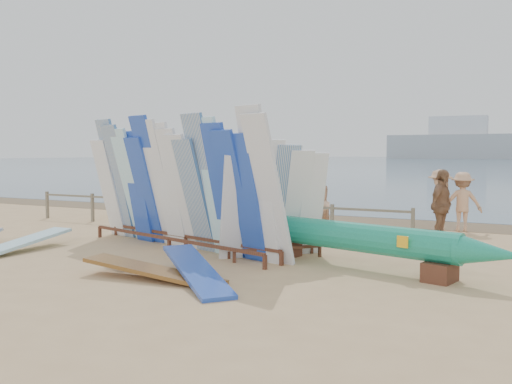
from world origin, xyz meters
The scene contains 24 objects.
ground centered at (0.00, 0.00, 0.00)m, with size 160.00×160.00×0.00m, color tan.
ocean centered at (0.00, 128.00, 0.00)m, with size 320.00×240.00×0.02m, color #415C74.
wet_sand_strip centered at (0.00, 7.20, 0.00)m, with size 40.00×2.60×0.01m, color brown.
distant_ship centered at (-12.00, 180.00, 5.31)m, with size 45.00×8.00×14.00m.
fence centered at (0.00, 3.00, 0.63)m, with size 12.08×0.08×0.90m.
main_surfboard_rack centered at (1.31, 0.07, 1.39)m, with size 6.14×2.48×3.11m.
side_surfboard_rack centered at (3.69, 0.16, 1.15)m, with size 1.99×1.98×2.58m.
outrigger_canoe centered at (5.47, -0.04, 0.56)m, with size 6.09×2.09×0.88m.
vendor_table centered at (2.22, 1.29, 0.41)m, with size 1.01×0.76×1.25m.
flat_board_c centered at (2.61, -2.54, 0.00)m, with size 0.56×2.70×0.07m, color brown.
flat_board_a centered at (-1.70, -1.76, 0.00)m, with size 0.56×2.70×0.07m, color #93D7EB.
flat_board_d centered at (3.36, -2.35, 0.00)m, with size 0.56×2.70×0.07m, color #2449B7.
beach_chair_left centered at (-0.62, 3.68, 0.28)m, with size 0.74×0.75×0.95m.
beach_chair_right centered at (1.31, 4.07, 0.25)m, with size 0.75×0.75×0.84m.
stroller centered at (2.02, 4.04, 0.39)m, with size 0.57×0.76×0.96m.
beachgoer_3 centered at (-2.04, 5.49, 0.92)m, with size 1.19×0.49×1.84m, color tan.
beachgoer_1 centered at (-3.99, 4.44, 0.80)m, with size 0.59×0.32×1.61m, color #8C6042.
beachgoer_2 centered at (-2.58, 3.60, 0.80)m, with size 0.77×0.37×1.59m, color beige.
beachgoer_9 centered at (6.26, 5.56, 0.87)m, with size 1.13×0.47×1.75m, color tan.
beachgoer_5 centered at (0.10, 6.01, 0.85)m, with size 1.58×0.51×1.70m, color beige.
beachgoer_0 centered at (-4.02, 4.67, 0.90)m, with size 0.88×0.42×1.80m, color tan.
beachgoer_10 centered at (6.55, 3.69, 0.90)m, with size 1.06×0.46×1.80m, color #8C6042.
beachgoer_8 centered at (3.37, 3.60, 0.88)m, with size 0.86×0.41×1.76m, color beige.
beachgoer_extra_0 centered at (6.80, 5.98, 0.83)m, with size 1.08×0.44×1.66m, color tan.
Camera 1 is at (8.35, -10.06, 2.21)m, focal length 38.00 mm.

